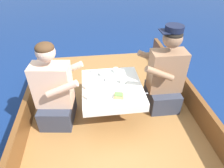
{
  "coord_description": "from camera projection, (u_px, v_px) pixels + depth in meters",
  "views": [
    {
      "loc": [
        -0.23,
        -1.87,
        2.06
      ],
      "look_at": [
        0.0,
        -0.01,
        0.7
      ],
      "focal_mm": 32.0,
      "sensor_mm": 36.0,
      "label": 1
    }
  ],
  "objects": [
    {
      "name": "utensil_fork_starboard",
      "position": [
        104.0,
        83.0,
        2.37
      ],
      "size": [
        0.06,
        0.17,
        0.0
      ],
      "rotation": [
        0.0,
        0.0,
        1.33
      ],
      "color": "silver",
      "rests_on": "cockpit_table"
    },
    {
      "name": "coffee_cup_port",
      "position": [
        116.0,
        70.0,
        2.53
      ],
      "size": [
        0.09,
        0.06,
        0.06
      ],
      "color": "white",
      "rests_on": "cockpit_table"
    },
    {
      "name": "cockpit_table",
      "position": [
        112.0,
        88.0,
        2.35
      ],
      "size": [
        0.7,
        0.76,
        0.4
      ],
      "color": "#B2B2B7",
      "rests_on": "boat_deck"
    },
    {
      "name": "bowl_starboard_near",
      "position": [
        91.0,
        96.0,
        2.14
      ],
      "size": [
        0.13,
        0.13,
        0.04
      ],
      "color": "white",
      "rests_on": "cockpit_table"
    },
    {
      "name": "person_port",
      "position": [
        55.0,
        93.0,
        2.2
      ],
      "size": [
        0.56,
        0.5,
        1.0
      ],
      "rotation": [
        0.0,
        0.0,
        -0.13
      ],
      "color": "#333847",
      "rests_on": "boat_deck"
    },
    {
      "name": "person_starboard",
      "position": [
        165.0,
        77.0,
        2.4
      ],
      "size": [
        0.53,
        0.45,
        1.07
      ],
      "rotation": [
        0.0,
        0.0,
        3.13
      ],
      "color": "#333847",
      "rests_on": "boat_deck"
    },
    {
      "name": "sandwich",
      "position": [
        119.0,
        96.0,
        2.12
      ],
      "size": [
        0.12,
        0.1,
        0.05
      ],
      "rotation": [
        0.0,
        0.0,
        -0.21
      ],
      "color": "tan",
      "rests_on": "plate_sandwich"
    },
    {
      "name": "boat_deck",
      "position": [
        112.0,
        117.0,
        2.65
      ],
      "size": [
        2.08,
        3.0,
        0.28
      ],
      "primitive_type": "cube",
      "color": "#9E6B38",
      "rests_on": "ground_plane"
    },
    {
      "name": "bowl_port_near",
      "position": [
        89.0,
        86.0,
        2.28
      ],
      "size": [
        0.11,
        0.11,
        0.04
      ],
      "color": "white",
      "rests_on": "cockpit_table"
    },
    {
      "name": "utensil_knife_port",
      "position": [
        123.0,
        91.0,
        2.23
      ],
      "size": [
        0.16,
        0.07,
        0.0
      ],
      "rotation": [
        0.0,
        0.0,
        0.35
      ],
      "color": "silver",
      "rests_on": "cockpit_table"
    },
    {
      "name": "gunwale_port",
      "position": [
        28.0,
        108.0,
        2.38
      ],
      "size": [
        0.06,
        3.0,
        0.28
      ],
      "primitive_type": "cube",
      "color": "brown",
      "rests_on": "boat_deck"
    },
    {
      "name": "utensil_fork_port",
      "position": [
        94.0,
        72.0,
        2.56
      ],
      "size": [
        0.17,
        0.07,
        0.0
      ],
      "rotation": [
        0.0,
        0.0,
        2.85
      ],
      "color": "silver",
      "rests_on": "cockpit_table"
    },
    {
      "name": "plate_bread",
      "position": [
        93.0,
        80.0,
        2.41
      ],
      "size": [
        0.19,
        0.19,
        0.01
      ],
      "color": "white",
      "rests_on": "cockpit_table"
    },
    {
      "name": "bowl_center_far",
      "position": [
        105.0,
        74.0,
        2.49
      ],
      "size": [
        0.13,
        0.13,
        0.04
      ],
      "color": "white",
      "rests_on": "cockpit_table"
    },
    {
      "name": "utensil_spoon_port",
      "position": [
        138.0,
        93.0,
        2.2
      ],
      "size": [
        0.17,
        0.04,
        0.01
      ],
      "rotation": [
        0.0,
        0.0,
        3.01
      ],
      "color": "silver",
      "rests_on": "cockpit_table"
    },
    {
      "name": "coffee_cup_starboard",
      "position": [
        123.0,
        81.0,
        2.34
      ],
      "size": [
        0.09,
        0.06,
        0.06
      ],
      "color": "white",
      "rests_on": "cockpit_table"
    },
    {
      "name": "utensil_spoon_center",
      "position": [
        108.0,
        86.0,
        2.31
      ],
      "size": [
        0.04,
        0.17,
        0.01
      ],
      "rotation": [
        0.0,
        0.0,
        1.57
      ],
      "color": "silver",
      "rests_on": "cockpit_table"
    },
    {
      "name": "ground_plane",
      "position": [
        112.0,
        124.0,
        2.73
      ],
      "size": [
        60.0,
        60.0,
        0.0
      ],
      "primitive_type": "plane",
      "color": "navy"
    },
    {
      "name": "gunwale_starboard",
      "position": [
        189.0,
        95.0,
        2.59
      ],
      "size": [
        0.06,
        3.0,
        0.28
      ],
      "primitive_type": "cube",
      "color": "brown",
      "rests_on": "boat_deck"
    },
    {
      "name": "plate_sandwich",
      "position": [
        119.0,
        98.0,
        2.14
      ],
      "size": [
        0.19,
        0.19,
        0.01
      ],
      "color": "white",
      "rests_on": "cockpit_table"
    }
  ]
}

